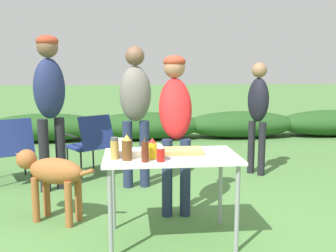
# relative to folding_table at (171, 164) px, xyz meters

# --- Properties ---
(ground_plane) EXTENTS (60.00, 60.00, 0.00)m
(ground_plane) POSITION_rel_folding_table_xyz_m (0.00, 0.00, -0.66)
(ground_plane) COLOR #4C7A3D
(shrub_hedge) EXTENTS (14.40, 0.90, 0.55)m
(shrub_hedge) POSITION_rel_folding_table_xyz_m (0.00, 4.59, -0.39)
(shrub_hedge) COLOR #234C1E
(shrub_hedge) RESTS_ON ground
(folding_table) EXTENTS (1.10, 0.64, 0.74)m
(folding_table) POSITION_rel_folding_table_xyz_m (0.00, 0.00, 0.00)
(folding_table) COLOR white
(folding_table) RESTS_ON ground
(food_tray) EXTENTS (0.37, 0.24, 0.06)m
(food_tray) POSITION_rel_folding_table_xyz_m (0.09, -0.03, 0.10)
(food_tray) COLOR #9E9EA3
(food_tray) RESTS_ON folding_table
(plate_stack) EXTENTS (0.21, 0.21, 0.05)m
(plate_stack) POSITION_rel_folding_table_xyz_m (-0.34, 0.01, 0.10)
(plate_stack) COLOR white
(plate_stack) RESTS_ON folding_table
(mixing_bowl) EXTENTS (0.20, 0.20, 0.07)m
(mixing_bowl) POSITION_rel_folding_table_xyz_m (-0.15, 0.16, 0.11)
(mixing_bowl) COLOR silver
(mixing_bowl) RESTS_ON folding_table
(paper_cup_stack) EXTENTS (0.08, 0.08, 0.10)m
(paper_cup_stack) POSITION_rel_folding_table_xyz_m (-0.43, 0.22, 0.13)
(paper_cup_stack) COLOR white
(paper_cup_stack) RESTS_ON folding_table
(bbq_sauce_bottle) EXTENTS (0.06, 0.06, 0.20)m
(bbq_sauce_bottle) POSITION_rel_folding_table_xyz_m (-0.22, -0.21, 0.17)
(bbq_sauce_bottle) COLOR #562314
(bbq_sauce_bottle) RESTS_ON folding_table
(beer_bottle) EXTENTS (0.08, 0.08, 0.20)m
(beer_bottle) POSITION_rel_folding_table_xyz_m (-0.36, -0.14, 0.17)
(beer_bottle) COLOR brown
(beer_bottle) RESTS_ON folding_table
(mustard_bottle) EXTENTS (0.07, 0.07, 0.17)m
(mustard_bottle) POSITION_rel_folding_table_xyz_m (-0.16, -0.11, 0.16)
(mustard_bottle) COLOR yellow
(mustard_bottle) RESTS_ON folding_table
(spice_jar) EXTENTS (0.07, 0.07, 0.17)m
(spice_jar) POSITION_rel_folding_table_xyz_m (-0.46, -0.09, 0.16)
(spice_jar) COLOR #B2893D
(spice_jar) RESTS_ON folding_table
(ketchup_bottle) EXTENTS (0.06, 0.06, 0.13)m
(ketchup_bottle) POSITION_rel_folding_table_xyz_m (-0.10, -0.21, 0.14)
(ketchup_bottle) COLOR red
(ketchup_bottle) RESTS_ON folding_table
(standing_person_in_navy_coat) EXTENTS (0.34, 0.46, 1.57)m
(standing_person_in_navy_coat) POSITION_rel_folding_table_xyz_m (0.11, 0.64, 0.34)
(standing_person_in_navy_coat) COLOR #232D4C
(standing_person_in_navy_coat) RESTS_ON ground
(standing_person_in_red_jacket) EXTENTS (0.36, 0.37, 1.52)m
(standing_person_in_red_jacket) POSITION_rel_folding_table_xyz_m (1.39, 1.87, 0.27)
(standing_person_in_red_jacket) COLOR black
(standing_person_in_red_jacket) RESTS_ON ground
(standing_person_in_olive_jacket) EXTENTS (0.46, 0.43, 1.82)m
(standing_person_in_olive_jacket) POSITION_rel_folding_table_xyz_m (-1.25, 1.47, 0.48)
(standing_person_in_olive_jacket) COLOR black
(standing_person_in_olive_jacket) RESTS_ON ground
(standing_person_in_dark_puffer) EXTENTS (0.39, 0.29, 1.70)m
(standing_person_in_dark_puffer) POSITION_rel_folding_table_xyz_m (-0.26, 1.48, 0.36)
(standing_person_in_dark_puffer) COLOR #232D4C
(standing_person_in_dark_puffer) RESTS_ON ground
(dog) EXTENTS (0.83, 0.48, 0.68)m
(dog) POSITION_rel_folding_table_xyz_m (-1.08, 0.53, -0.20)
(dog) COLOR #9E5B2D
(dog) RESTS_ON ground
(camp_chair_green_behind_table) EXTENTS (0.71, 0.75, 0.83)m
(camp_chair_green_behind_table) POSITION_rel_folding_table_xyz_m (-0.86, 2.04, -0.20)
(camp_chair_green_behind_table) COLOR navy
(camp_chair_green_behind_table) RESTS_ON ground
(camp_chair_near_hedge) EXTENTS (0.67, 0.73, 0.83)m
(camp_chair_near_hedge) POSITION_rel_folding_table_xyz_m (-1.81, 1.80, -0.20)
(camp_chair_near_hedge) COLOR navy
(camp_chair_near_hedge) RESTS_ON ground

